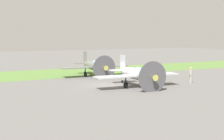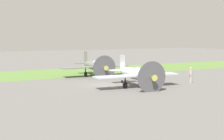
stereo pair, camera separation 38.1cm
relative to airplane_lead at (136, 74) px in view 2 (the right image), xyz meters
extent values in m
plane|color=#605E5B|center=(1.55, -2.63, -1.34)|extent=(160.00, 160.00, 0.00)
cube|color=#567A38|center=(1.55, -15.39, -1.34)|extent=(120.00, 11.00, 0.01)
ellipsoid|color=#B2B7BC|center=(-0.01, -0.14, 0.01)|extent=(1.52, 6.38, 1.15)
cube|color=#B2B7BC|center=(0.01, 0.23, -0.13)|extent=(9.00, 2.10, 0.13)
cube|color=#B2B7BC|center=(-0.18, -3.02, 0.84)|extent=(0.15, 1.03, 1.77)
cube|color=#B2B7BC|center=(-0.18, -3.02, 0.10)|extent=(3.02, 1.01, 0.09)
cone|color=#B7B24C|center=(0.19, 3.24, 0.01)|extent=(0.63, 0.68, 0.60)
cylinder|color=#4C4C51|center=(0.18, 3.06, 0.01)|extent=(2.97, 0.21, 2.98)
ellipsoid|color=#8CB2C6|center=(0.02, 0.41, 0.41)|extent=(0.73, 1.34, 0.65)
cylinder|color=black|center=(-1.33, 0.40, -1.03)|extent=(0.24, 0.64, 0.63)
cylinder|color=black|center=(-1.33, 0.40, -0.58)|extent=(0.11, 0.11, 0.89)
cylinder|color=black|center=(1.36, 0.24, -1.03)|extent=(0.24, 0.64, 0.63)
cylinder|color=black|center=(1.36, 0.24, -0.58)|extent=(0.11, 0.11, 0.89)
cylinder|color=black|center=(-0.18, -3.12, -1.19)|extent=(0.13, 0.30, 0.30)
ellipsoid|color=slate|center=(-0.06, -10.26, 0.00)|extent=(1.28, 6.30, 1.14)
cube|color=slate|center=(-0.05, -9.89, -0.14)|extent=(8.89, 1.76, 0.13)
cube|color=slate|center=(-0.13, -13.12, 0.83)|extent=(0.11, 1.02, 1.75)
cube|color=slate|center=(-0.13, -13.12, 0.09)|extent=(2.97, 0.90, 0.09)
cone|color=#B7B24C|center=(0.01, -6.89, 0.00)|extent=(0.60, 0.66, 0.59)
cylinder|color=#4C4C51|center=(0.01, -7.08, 0.00)|extent=(2.95, 0.10, 2.95)
ellipsoid|color=#8CB2C6|center=(-0.05, -9.70, 0.40)|extent=(0.67, 1.31, 0.65)
cylinder|color=black|center=(-1.39, -9.77, -1.03)|extent=(0.22, 0.63, 0.63)
cylinder|color=black|center=(-1.39, -9.77, -0.59)|extent=(0.11, 0.11, 0.89)
cylinder|color=black|center=(1.29, -9.83, -1.03)|extent=(0.22, 0.63, 0.63)
cylinder|color=black|center=(1.29, -9.83, -0.59)|extent=(0.11, 0.11, 0.89)
cylinder|color=black|center=(-0.13, -13.21, -1.20)|extent=(0.12, 0.30, 0.30)
cylinder|color=#9E998E|center=(-6.77, 0.44, -0.90)|extent=(0.30, 0.30, 0.88)
cylinder|color=#9E998E|center=(-6.77, 0.44, -0.15)|extent=(0.38, 0.38, 0.62)
sphere|color=tan|center=(-6.77, 0.44, 0.27)|extent=(0.23, 0.23, 0.23)
cylinder|color=#9E998E|center=(-7.02, 0.36, -0.15)|extent=(0.11, 0.11, 0.59)
cylinder|color=#9E998E|center=(-6.52, 0.51, -0.15)|extent=(0.11, 0.11, 0.59)
camera|label=1|loc=(17.26, 26.95, 3.78)|focal=51.41mm
camera|label=2|loc=(16.92, 27.13, 3.78)|focal=51.41mm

